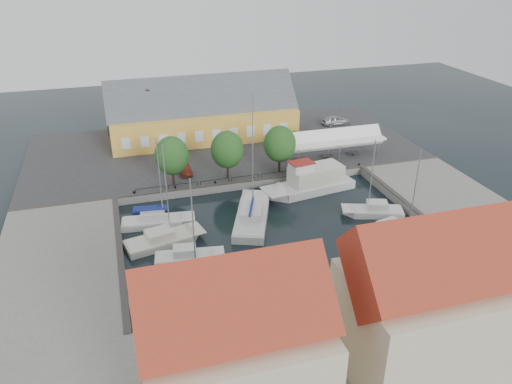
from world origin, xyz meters
TOP-DOWN VIEW (x-y plane):
  - ground at (0.00, 0.00)m, footprint 140.00×140.00m
  - north_quay at (0.00, 23.00)m, footprint 56.00×26.00m
  - west_quay at (-22.00, -2.00)m, footprint 12.00×24.00m
  - east_quay at (22.00, -2.00)m, footprint 12.00×24.00m
  - south_bank at (0.00, -21.00)m, footprint 56.00×14.00m
  - quay_edge_fittings at (0.02, 4.75)m, footprint 56.00×24.72m
  - warehouse at (-2.60, 28.36)m, footprint 28.56×14.00m
  - tent_canopy at (14.00, 14.50)m, footprint 14.00×4.00m
  - quay_trees at (-2.00, 12.00)m, footprint 18.20×4.20m
  - car_silver at (20.32, 27.59)m, footprint 4.67×1.92m
  - car_red at (-7.18, 15.05)m, footprint 1.67×4.08m
  - center_sailboat at (-1.64, 2.07)m, footprint 7.12×11.53m
  - trawler at (7.72, 7.33)m, footprint 12.48×5.42m
  - east_boat_b at (12.27, -0.62)m, footprint 7.34×4.46m
  - east_boat_c at (13.28, -7.26)m, footprint 4.55×8.68m
  - west_boat_a at (-12.13, 4.18)m, footprint 8.34×3.22m
  - west_boat_b at (-11.90, 0.05)m, footprint 8.71×4.64m
  - west_boat_c at (-9.95, -3.92)m, footprint 7.10×3.17m
  - west_boat_d at (-10.62, -8.36)m, footprint 7.86×3.59m
  - launch_sw at (-13.62, -9.76)m, footprint 5.11×2.01m
  - launch_nw at (-12.64, 7.35)m, footprint 4.12×2.11m
  - townhouses at (1.93, -23.24)m, footprint 36.30×8.50m

SIDE VIEW (x-z plane):
  - ground at x=0.00m, z-range 0.00..0.00m
  - launch_nw at x=-12.64m, z-range -0.35..0.53m
  - launch_sw at x=-13.62m, z-range -0.40..0.58m
  - east_boat_c at x=13.28m, z-range -5.11..5.63m
  - west_boat_b at x=-11.90m, z-range -5.45..5.97m
  - east_boat_b at x=12.27m, z-range -4.65..5.18m
  - west_boat_c at x=-9.95m, z-range -4.50..5.03m
  - west_boat_d at x=-10.62m, z-range -4.89..5.43m
  - west_boat_a at x=-12.13m, z-range -5.16..5.70m
  - center_sailboat at x=-1.64m, z-range -7.17..7.90m
  - north_quay at x=0.00m, z-range 0.00..1.00m
  - west_quay at x=-22.00m, z-range 0.00..1.00m
  - east_quay at x=22.00m, z-range 0.00..1.00m
  - south_bank at x=0.00m, z-range 0.00..1.00m
  - trawler at x=7.72m, z-range -1.48..3.52m
  - quay_edge_fittings at x=0.02m, z-range 0.86..1.26m
  - car_red at x=-7.18m, z-range 1.00..2.32m
  - car_silver at x=20.32m, z-range 1.00..2.59m
  - tent_canopy at x=14.00m, z-range 2.27..5.10m
  - warehouse at x=-2.60m, z-range -0.35..9.20m
  - quay_trees at x=-2.00m, z-range 1.73..8.03m
  - townhouses at x=1.93m, z-range -0.18..11.82m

